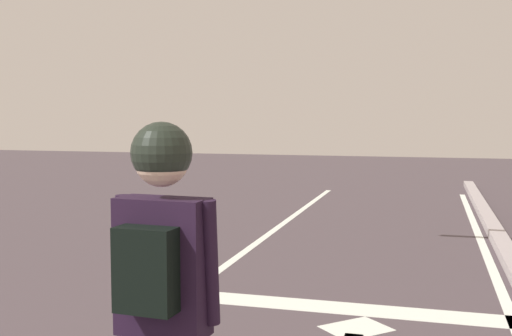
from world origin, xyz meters
name	(u,v)px	position (x,y,z in m)	size (l,w,h in m)	color
lane_line_center	(177,301)	(-0.24, 6.00, 0.00)	(0.12, 20.00, 0.01)	silver
stop_bar	(345,308)	(1.48, 6.22, 0.00)	(3.44, 0.40, 0.01)	silver
lane_arrow_head	(356,328)	(1.65, 5.66, 0.00)	(0.56, 0.44, 0.01)	silver
skater	(162,268)	(1.13, 2.61, 1.26)	(0.49, 0.65, 1.81)	#403971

